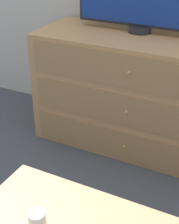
{
  "coord_description": "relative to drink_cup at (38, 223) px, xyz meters",
  "views": [
    {
      "loc": [
        0.71,
        -2.45,
        1.5
      ],
      "look_at": [
        0.16,
        -1.36,
        0.81
      ],
      "focal_mm": 55.0,
      "sensor_mm": 36.0,
      "label": 1
    }
  ],
  "objects": [
    {
      "name": "ground_plane",
      "position": [
        -0.11,
        1.71,
        -0.49
      ],
      "size": [
        12.0,
        12.0,
        0.0
      ],
      "primitive_type": "plane",
      "color": "#474C56"
    },
    {
      "name": "drink_cup",
      "position": [
        0.0,
        0.0,
        0.0
      ],
      "size": [
        0.07,
        0.07,
        0.1
      ],
      "color": "beige",
      "rests_on": "coffee_table"
    },
    {
      "name": "dresser",
      "position": [
        -0.06,
        1.39,
        -0.07
      ],
      "size": [
        1.5,
        0.59,
        0.82
      ],
      "color": "tan",
      "rests_on": "ground_plane"
    }
  ]
}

